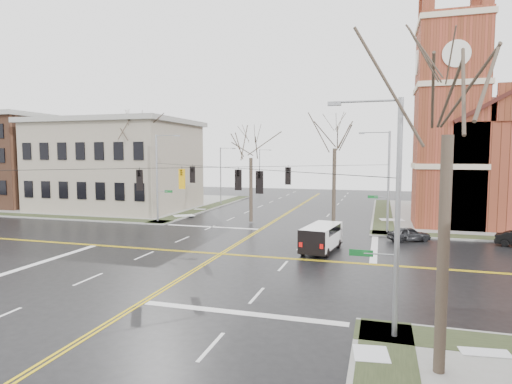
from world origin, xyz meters
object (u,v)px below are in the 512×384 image
(signal_pole_se, at_px, (393,211))
(tree_nw_near, at_px, (251,154))
(tree_nw_far, at_px, (135,136))
(tree_ne, at_px, (335,143))
(streetlight_north_a, at_px, (222,173))
(signal_pole_nw, at_px, (158,175))
(parked_car_a, at_px, (409,234))
(signal_pole_ne, at_px, (386,179))
(tree_se, at_px, (448,118))
(streetlight_north_b, at_px, (260,169))
(cargo_van, at_px, (322,236))

(signal_pole_se, relative_size, tree_nw_near, 0.91)
(tree_nw_far, height_order, tree_ne, tree_nw_far)
(streetlight_north_a, distance_m, tree_nw_far, 15.83)
(signal_pole_nw, bearing_deg, parked_car_a, -6.60)
(signal_pole_ne, xyz_separation_m, parked_car_a, (1.85, -2.83, -4.36))
(signal_pole_ne, distance_m, tree_se, 25.66)
(signal_pole_se, relative_size, streetlight_north_a, 1.12)
(streetlight_north_b, relative_size, tree_se, 0.71)
(cargo_van, bearing_deg, tree_nw_near, 137.16)
(signal_pole_ne, distance_m, tree_nw_far, 27.03)
(signal_pole_se, distance_m, streetlight_north_b, 63.43)
(streetlight_north_b, relative_size, tree_nw_far, 0.63)
(tree_se, bearing_deg, signal_pole_se, 121.29)
(tree_nw_far, bearing_deg, streetlight_north_a, 72.11)
(tree_nw_far, height_order, tree_se, tree_nw_far)
(streetlight_north_a, xyz_separation_m, tree_nw_near, (8.61, -14.02, 2.73))
(signal_pole_ne, xyz_separation_m, signal_pole_nw, (-22.64, 0.00, 0.00))
(signal_pole_nw, bearing_deg, cargo_van, -25.14)
(signal_pole_nw, bearing_deg, tree_se, -46.51)
(streetlight_north_a, height_order, tree_nw_near, tree_nw_near)
(signal_pole_nw, distance_m, signal_pole_se, 32.28)
(cargo_van, distance_m, tree_nw_far, 25.82)
(streetlight_north_b, relative_size, tree_ne, 0.71)
(signal_pole_ne, bearing_deg, parked_car_a, -56.85)
(streetlight_north_a, xyz_separation_m, streetlight_north_b, (0.00, 20.00, 0.00))
(signal_pole_ne, bearing_deg, tree_ne, 160.13)
(streetlight_north_b, height_order, tree_ne, tree_ne)
(signal_pole_nw, xyz_separation_m, tree_ne, (17.86, 1.73, 3.23))
(cargo_van, bearing_deg, streetlight_north_a, 133.22)
(parked_car_a, bearing_deg, signal_pole_ne, 8.34)
(tree_nw_near, xyz_separation_m, tree_se, (14.83, -27.89, 0.97))
(signal_pole_ne, height_order, streetlight_north_a, signal_pole_ne)
(tree_se, bearing_deg, parked_car_a, 89.03)
(signal_pole_nw, height_order, signal_pole_se, same)
(streetlight_north_a, bearing_deg, signal_pole_nw, -92.32)
(signal_pole_se, bearing_deg, tree_nw_near, 117.68)
(tree_nw_near, height_order, tree_ne, tree_ne)
(tree_nw_near, relative_size, tree_ne, 0.88)
(signal_pole_se, bearing_deg, signal_pole_ne, 90.00)
(signal_pole_ne, relative_size, tree_ne, 0.80)
(signal_pole_se, relative_size, tree_ne, 0.80)
(signal_pole_se, height_order, tree_ne, tree_ne)
(tree_nw_far, distance_m, tree_nw_near, 13.40)
(cargo_van, xyz_separation_m, tree_se, (5.98, -16.91, 7.03))
(streetlight_north_a, distance_m, tree_se, 48.17)
(streetlight_north_b, bearing_deg, tree_ne, -63.69)
(streetlight_north_b, relative_size, tree_nw_near, 0.81)
(streetlight_north_a, xyz_separation_m, parked_car_a, (23.83, -19.33, -3.88))
(tree_nw_far, height_order, tree_nw_near, tree_nw_far)
(tree_nw_far, bearing_deg, signal_pole_ne, -4.57)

